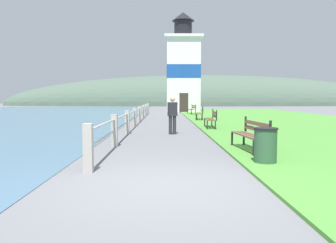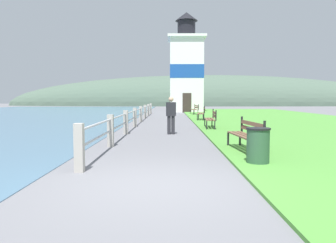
{
  "view_description": "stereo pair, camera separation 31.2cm",
  "coord_description": "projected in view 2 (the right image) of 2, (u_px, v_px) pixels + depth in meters",
  "views": [
    {
      "loc": [
        -0.04,
        -5.54,
        1.5
      ],
      "look_at": [
        0.16,
        11.09,
        0.3
      ],
      "focal_mm": 35.0,
      "sensor_mm": 36.0,
      "label": 1
    },
    {
      "loc": [
        0.27,
        -5.54,
        1.5
      ],
      "look_at": [
        0.16,
        11.09,
        0.3
      ],
      "focal_mm": 35.0,
      "sensor_mm": 36.0,
      "label": 2
    }
  ],
  "objects": [
    {
      "name": "seawall_railing",
      "position": [
        138.0,
        114.0,
        18.72
      ],
      "size": [
        0.18,
        24.47,
        0.99
      ],
      "color": "#A8A399",
      "rests_on": "ground_plane"
    },
    {
      "name": "ground_plane",
      "position": [
        155.0,
        185.0,
        5.63
      ],
      "size": [
        160.0,
        160.0,
        0.0
      ],
      "primitive_type": "plane",
      "color": "slate"
    },
    {
      "name": "park_bench_far",
      "position": [
        202.0,
        112.0,
        21.8
      ],
      "size": [
        0.7,
        1.87,
        0.94
      ],
      "rotation": [
        0.0,
        0.0,
        3.01
      ],
      "color": "brown",
      "rests_on": "ground_plane"
    },
    {
      "name": "park_bench_midway",
      "position": [
        211.0,
        118.0,
        15.89
      ],
      "size": [
        0.59,
        1.98,
        0.94
      ],
      "rotation": [
        0.0,
        0.0,
        3.08
      ],
      "color": "brown",
      "rests_on": "ground_plane"
    },
    {
      "name": "park_bench_near",
      "position": [
        247.0,
        133.0,
        9.04
      ],
      "size": [
        0.64,
        1.93,
        0.94
      ],
      "rotation": [
        0.0,
        0.0,
        3.23
      ],
      "color": "brown",
      "rests_on": "ground_plane"
    },
    {
      "name": "person_strolling",
      "position": [
        171.0,
        114.0,
        13.47
      ],
      "size": [
        0.41,
        0.27,
        1.55
      ],
      "rotation": [
        0.0,
        0.0,
        1.76
      ],
      "color": "#28282D",
      "rests_on": "ground_plane"
    },
    {
      "name": "lighthouse",
      "position": [
        186.0,
        70.0,
        34.96
      ],
      "size": [
        3.96,
        3.96,
        10.54
      ],
      "color": "white",
      "rests_on": "ground_plane"
    },
    {
      "name": "park_bench_by_lighthouse",
      "position": [
        195.0,
        109.0,
        29.24
      ],
      "size": [
        0.67,
        1.85,
        0.94
      ],
      "rotation": [
        0.0,
        0.0,
        3.26
      ],
      "color": "brown",
      "rests_on": "ground_plane"
    },
    {
      "name": "trash_bin",
      "position": [
        258.0,
        146.0,
        7.28
      ],
      "size": [
        0.54,
        0.54,
        0.84
      ],
      "color": "#2D5138",
      "rests_on": "ground_plane"
    },
    {
      "name": "distant_hillside",
      "position": [
        209.0,
        105.0,
        65.18
      ],
      "size": [
        80.0,
        16.0,
        12.0
      ],
      "color": "#475B4C",
      "rests_on": "ground_plane"
    },
    {
      "name": "grass_verge",
      "position": [
        289.0,
        121.0,
        20.42
      ],
      "size": [
        12.0,
        44.64,
        0.06
      ],
      "color": "#4C8E38",
      "rests_on": "ground_plane"
    }
  ]
}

